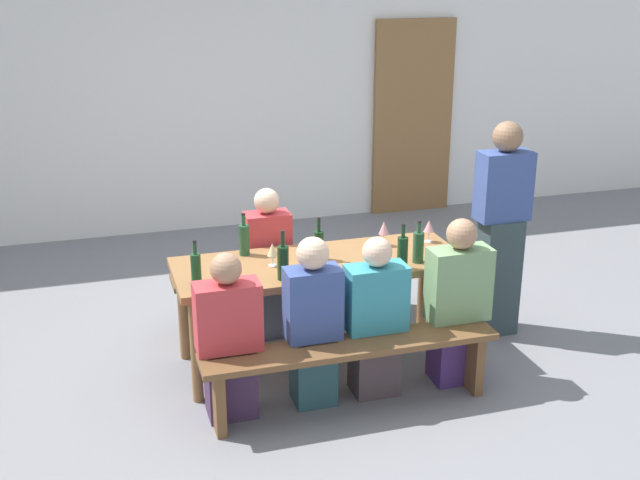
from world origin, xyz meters
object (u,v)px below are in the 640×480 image
object	(u,v)px
wine_bottle_2	(244,239)
wine_bottle_0	(283,262)
bench_near	(351,357)
wine_glass_0	(429,227)
tasting_table	(320,272)
wine_bottle_4	(196,269)
seated_guest_near_3	(457,306)
wine_bottle_1	(318,244)
seated_guest_near_2	(375,321)
wine_bottle_3	(418,246)
wine_glass_1	(384,228)
seated_guest_near_0	(229,341)
wooden_door	(413,118)
wine_glass_2	(272,250)
wine_bottle_5	(402,252)
standing_host	(500,233)
bench_far	(295,279)
seated_guest_near_1	(313,325)
seated_guest_far_0	(268,266)

from	to	relation	value
wine_bottle_2	wine_bottle_0	bearing A→B (deg)	-74.13
bench_near	wine_glass_0	world-z (taller)	wine_glass_0
tasting_table	wine_bottle_2	distance (m)	0.57
wine_bottle_4	wine_bottle_2	bearing A→B (deg)	48.40
seated_guest_near_3	wine_glass_0	bearing A→B (deg)	-6.63
wine_bottle_1	seated_guest_near_2	distance (m)	0.69
wine_bottle_3	wine_glass_1	world-z (taller)	wine_bottle_3
wine_bottle_4	seated_guest_near_0	bearing A→B (deg)	-68.43
wooden_door	seated_guest_near_2	bearing A→B (deg)	-116.13
wine_glass_1	wine_glass_2	size ratio (longest dim) A/B	1.13
wine_glass_0	wine_glass_1	size ratio (longest dim) A/B	0.89
seated_guest_near_3	wine_bottle_2	bearing A→B (deg)	58.04
wine_bottle_3	wine_glass_2	bearing A→B (deg)	167.33
wine_bottle_0	wine_glass_1	world-z (taller)	wine_bottle_0
wooden_door	tasting_table	world-z (taller)	wooden_door
tasting_table	wine_bottle_3	size ratio (longest dim) A/B	6.75
wine_bottle_5	wine_glass_2	distance (m)	0.86
seated_guest_near_0	standing_host	distance (m)	2.24
seated_guest_near_3	standing_host	distance (m)	0.89
tasting_table	seated_guest_near_0	bearing A→B (deg)	-144.83
wine_glass_1	seated_guest_near_0	world-z (taller)	seated_guest_near_0
wine_bottle_0	wine_glass_0	bearing A→B (deg)	18.19
tasting_table	seated_guest_near_2	xyz separation A→B (m)	(0.21, -0.52, -0.16)
bench_near	wine_bottle_2	world-z (taller)	wine_bottle_2
tasting_table	wine_glass_2	world-z (taller)	wine_glass_2
wooden_door	standing_host	world-z (taller)	wooden_door
bench_far	seated_guest_near_1	size ratio (longest dim) A/B	1.69
wooden_door	seated_guest_near_1	xyz separation A→B (m)	(-2.21, -3.65, -0.52)
wine_bottle_1	wine_bottle_2	xyz separation A→B (m)	(-0.46, 0.24, 0.00)
wine_bottle_5	wooden_door	bearing A→B (deg)	65.99
wine_bottle_0	wine_bottle_3	distance (m)	0.95
wine_bottle_3	standing_host	distance (m)	0.83
wine_bottle_0	wine_bottle_4	world-z (taller)	wine_bottle_0
wine_bottle_1	seated_guest_far_0	world-z (taller)	seated_guest_far_0
bench_near	wine_bottle_5	bearing A→B (deg)	37.71
wine_bottle_2	wine_glass_2	bearing A→B (deg)	-62.62
seated_guest_near_0	seated_guest_near_3	bearing A→B (deg)	-90.00
wine_bottle_1	seated_guest_near_0	bearing A→B (deg)	-143.20
bench_far	wine_bottle_4	xyz separation A→B (m)	(-0.86, -0.85, 0.51)
seated_guest_near_1	standing_host	size ratio (longest dim) A/B	0.69
seated_guest_near_2	wine_bottle_1	bearing A→B (deg)	21.90
wooden_door	bench_far	distance (m)	3.26
wine_bottle_5	standing_host	distance (m)	1.00
seated_guest_near_2	wine_glass_2	bearing A→B (deg)	46.34
bench_near	tasting_table	bearing A→B (deg)	90.00
wine_bottle_0	seated_guest_near_2	xyz separation A→B (m)	(0.53, -0.27, -0.37)
wine_bottle_3	seated_guest_near_1	bearing A→B (deg)	-159.82
bench_far	wine_bottle_0	world-z (taller)	wine_bottle_0
wine_glass_2	seated_guest_near_3	world-z (taller)	seated_guest_near_3
wooden_door	wine_glass_1	bearing A→B (deg)	-116.51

